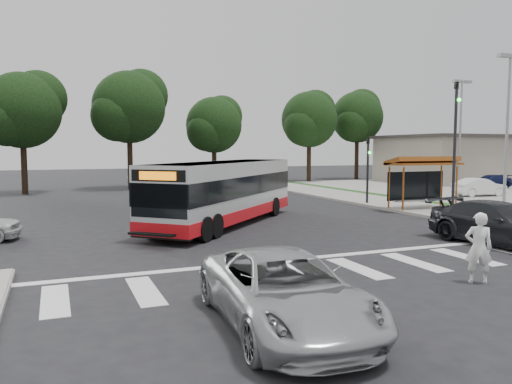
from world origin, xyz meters
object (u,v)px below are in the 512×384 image
pedestrian (479,248)px  dark_sedan (500,224)px  silver_suv_south (284,291)px  transit_bus (225,193)px

pedestrian → dark_sedan: 5.79m
silver_suv_south → dark_sedan: bearing=27.3°
dark_sedan → silver_suv_south: size_ratio=1.02×
transit_bus → silver_suv_south: size_ratio=2.12×
dark_sedan → transit_bus: bearing=125.7°
transit_bus → pedestrian: transit_bus is taller
pedestrian → silver_suv_south: size_ratio=0.35×
transit_bus → silver_suv_south: 13.09m
transit_bus → dark_sedan: (7.45, -8.20, -0.64)m
transit_bus → pedestrian: size_ratio=6.02×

